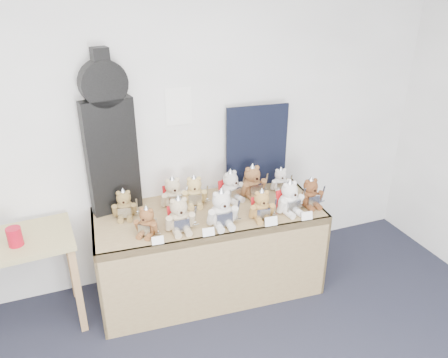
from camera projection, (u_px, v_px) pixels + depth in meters
name	position (u px, v px, depth m)	size (l,w,h in m)	color
room_shell	(179.00, 106.00, 3.40)	(6.00, 6.00, 6.00)	silver
display_table	(211.00, 233.00, 3.43)	(1.82, 0.86, 0.74)	olive
side_table	(6.00, 258.00, 3.04)	(0.94, 0.57, 0.76)	tan
guitar_case	(109.00, 136.00, 3.19)	(0.39, 0.18, 1.24)	black
navy_board	(257.00, 147.00, 3.70)	(0.54, 0.02, 0.72)	black
red_cup	(15.00, 237.00, 2.93)	(0.10, 0.10, 0.13)	#B00B20
teddy_front_far_left	(147.00, 222.00, 3.08)	(0.20, 0.20, 0.24)	brown
teddy_front_left	(179.00, 216.00, 3.11)	(0.24, 0.20, 0.30)	tan
teddy_front_centre	(222.00, 210.00, 3.18)	(0.26, 0.21, 0.32)	silver
teddy_front_right	(262.00, 206.00, 3.27)	(0.22, 0.20, 0.27)	#A6793E
teddy_front_far_right	(289.00, 199.00, 3.36)	(0.25, 0.22, 0.30)	white
teddy_front_end	(310.00, 194.00, 3.45)	(0.22, 0.17, 0.27)	brown
teddy_back_left	(173.00, 194.00, 3.44)	(0.23, 0.19, 0.28)	beige
teddy_back_centre_left	(194.00, 192.00, 3.47)	(0.23, 0.20, 0.28)	tan
teddy_back_centre_right	(231.00, 187.00, 3.54)	(0.24, 0.23, 0.29)	beige
teddy_back_right	(253.00, 183.00, 3.60)	(0.26, 0.22, 0.31)	brown
teddy_back_end	(280.00, 181.00, 3.70)	(0.19, 0.17, 0.23)	white
teddy_back_far_left	(124.00, 205.00, 3.29)	(0.21, 0.18, 0.26)	olive
entry_card_a	(158.00, 240.00, 2.99)	(0.08, 0.00, 0.06)	white
entry_card_b	(209.00, 232.00, 3.08)	(0.09, 0.00, 0.06)	white
entry_card_c	(271.00, 221.00, 3.20)	(0.10, 0.00, 0.07)	white
entry_card_d	(307.00, 216.00, 3.28)	(0.09, 0.00, 0.07)	white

